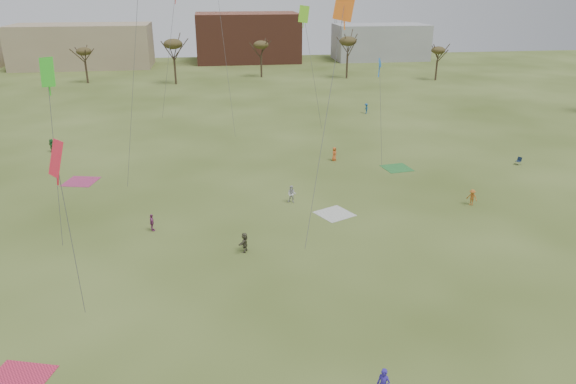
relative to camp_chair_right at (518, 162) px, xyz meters
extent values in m
plane|color=#384916|center=(-29.07, -30.41, -0.26)|extent=(260.00, 260.00, 0.00)
imported|color=brown|center=(-32.16, -16.52, 0.53)|extent=(1.05, 1.52, 1.57)
imported|color=#B46021|center=(-10.68, -10.32, 0.51)|extent=(1.10, 1.11, 1.53)
imported|color=#903C73|center=(-39.52, -11.73, 0.49)|extent=(0.59, 0.94, 1.49)
imported|color=silver|center=(-27.12, -7.37, 0.59)|extent=(1.00, 0.90, 1.69)
imported|color=#21652E|center=(-53.60, 12.57, 0.56)|extent=(1.42, 1.42, 1.64)
imported|color=#CC5923|center=(-20.36, 4.46, 0.54)|extent=(0.88, 0.93, 1.60)
imported|color=navy|center=(-10.07, 27.06, 0.54)|extent=(0.63, 1.06, 1.60)
cube|color=#CF294C|center=(-44.92, -29.25, -0.26)|extent=(3.87, 3.87, 0.03)
cube|color=silver|center=(-23.72, -10.53, -0.26)|extent=(3.79, 3.79, 0.03)
cube|color=#A93463|center=(-47.99, 1.33, -0.26)|extent=(3.76, 3.76, 0.03)
cube|color=#2D7C34|center=(-14.03, 0.77, -0.26)|extent=(3.30, 3.30, 0.03)
cube|color=#132035|center=(-0.02, -0.01, 0.16)|extent=(0.69, 0.69, 0.04)
cube|color=#132035|center=(0.18, 0.11, 0.39)|extent=(0.38, 0.49, 0.44)
cube|color=red|center=(-42.41, -24.72, 10.38)|extent=(0.99, 0.99, 1.95)
cube|color=red|center=(-42.41, -24.72, 9.70)|extent=(0.08, 0.08, 1.75)
cylinder|color=#4C4C51|center=(-42.33, -24.65, 5.51)|extent=(0.21, 0.17, 9.74)
cube|color=green|center=(-45.07, -14.39, 13.35)|extent=(1.01, 1.01, 1.98)
cube|color=green|center=(-45.07, -14.39, 12.66)|extent=(0.08, 0.08, 1.78)
cylinder|color=#4C4C51|center=(-45.40, -14.84, 7.00)|extent=(0.71, 0.96, 12.72)
cube|color=orange|center=(-24.16, -13.10, 17.52)|extent=(1.11, 1.11, 2.18)
cube|color=orange|center=(-24.16, -13.10, 16.75)|extent=(0.08, 0.08, 1.96)
cylinder|color=#4C4C51|center=(-25.98, -15.78, 9.08)|extent=(3.69, 5.39, 16.89)
cylinder|color=#4C4C51|center=(-40.84, -3.00, 11.95)|extent=(3.52, 0.65, 22.63)
cone|color=#2A7DEE|center=(-16.68, 1.11, 11.29)|extent=(1.03, 0.07, 1.03)
cube|color=#2A7DEE|center=(-16.68, 1.11, 10.64)|extent=(0.08, 0.08, 1.68)
cylinder|color=#4C4C51|center=(-16.49, 0.19, 5.97)|extent=(0.42, 1.88, 10.66)
cube|color=#7EDE25|center=(-22.38, 14.41, 15.41)|extent=(1.01, 1.01, 1.99)
cube|color=#7EDE25|center=(-22.38, 14.41, 14.72)|extent=(0.08, 0.08, 1.79)
cylinder|color=#4C4C51|center=(-20.98, 15.02, 8.03)|extent=(2.86, 1.26, 14.78)
cylinder|color=#4C4C51|center=(-39.73, 24.42, 9.19)|extent=(3.26, 1.19, 17.10)
cylinder|color=#4C4C51|center=(-32.42, 15.46, 14.19)|extent=(2.24, 4.30, 27.11)
cylinder|color=#3A2B1E|center=(-59.07, 61.59, 1.90)|extent=(0.40, 0.40, 4.32)
ellipsoid|color=#473D1E|center=(-59.07, 61.59, 6.08)|extent=(3.02, 3.02, 1.58)
cylinder|color=#3A2B1E|center=(-41.07, 57.59, 2.44)|extent=(0.40, 0.40, 5.40)
ellipsoid|color=#473D1E|center=(-41.07, 57.59, 7.66)|extent=(3.78, 3.78, 1.98)
cylinder|color=#3A2B1E|center=(-23.07, 63.59, 2.08)|extent=(0.40, 0.40, 4.68)
ellipsoid|color=#473D1E|center=(-23.07, 63.59, 6.60)|extent=(3.28, 3.28, 1.72)
cylinder|color=#3A2B1E|center=(-5.07, 59.59, 2.38)|extent=(0.40, 0.40, 5.28)
ellipsoid|color=#473D1E|center=(-5.07, 59.59, 7.48)|extent=(3.70, 3.70, 1.94)
cylinder|color=#3A2B1E|center=(12.93, 54.59, 1.84)|extent=(0.40, 0.40, 4.20)
ellipsoid|color=#473D1E|center=(12.93, 54.59, 5.90)|extent=(2.94, 2.94, 1.54)
cube|color=#937F60|center=(-64.07, 84.59, 4.74)|extent=(32.00, 14.00, 10.00)
cube|color=brown|center=(-24.07, 89.59, 5.74)|extent=(26.00, 16.00, 12.00)
cube|color=gray|center=(10.93, 87.59, 4.24)|extent=(24.00, 12.00, 9.00)
camera|label=1|loc=(-34.07, -53.06, 19.08)|focal=33.23mm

